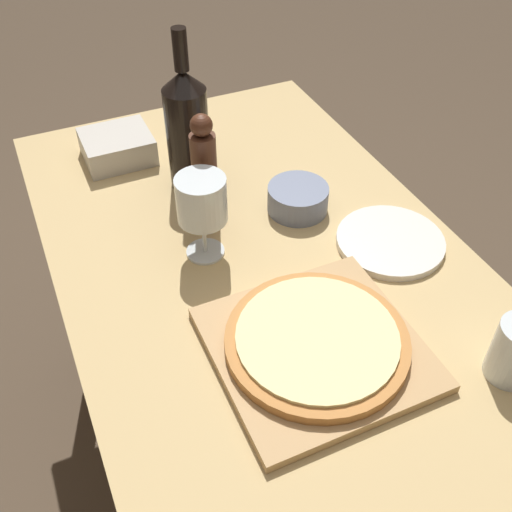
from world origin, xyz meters
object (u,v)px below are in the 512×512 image
small_bowl (298,199)px  wine_bottle (187,128)px  pizza (317,340)px  pepper_mill (205,175)px  wine_glass (202,202)px

small_bowl → wine_bottle: bearing=133.5°
pizza → small_bowl: size_ratio=2.37×
pizza → wine_bottle: (-0.03, 0.51, 0.10)m
pizza → pepper_mill: 0.38m
pepper_mill → wine_glass: pepper_mill is taller
pizza → wine_glass: 0.31m
pizza → wine_glass: (-0.08, 0.29, 0.09)m
pepper_mill → wine_bottle: bearing=83.1°
wine_bottle → wine_glass: 0.23m
wine_bottle → wine_glass: wine_bottle is taller
pizza → wine_glass: bearing=104.8°
wine_bottle → small_bowl: size_ratio=2.75×
wine_glass → pizza: bearing=-75.2°
pizza → small_bowl: (0.14, 0.34, -0.00)m
pizza → pepper_mill: bearing=96.6°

